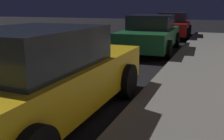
# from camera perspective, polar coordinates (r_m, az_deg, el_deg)

# --- Properties ---
(car_yellow_cab) EXTENTS (2.00, 4.46, 1.43)m
(car_yellow_cab) POSITION_cam_1_polar(r_m,az_deg,el_deg) (3.93, -15.76, -1.33)
(car_yellow_cab) COLOR gold
(car_yellow_cab) RESTS_ON ground
(car_green) EXTENTS (2.13, 4.59, 1.43)m
(car_green) POSITION_cam_1_polar(r_m,az_deg,el_deg) (10.18, 8.79, 8.12)
(car_green) COLOR #19592D
(car_green) RESTS_ON ground
(car_red) EXTENTS (2.18, 4.66, 1.43)m
(car_red) POSITION_cam_1_polar(r_m,az_deg,el_deg) (15.56, 13.67, 9.86)
(car_red) COLOR maroon
(car_red) RESTS_ON ground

